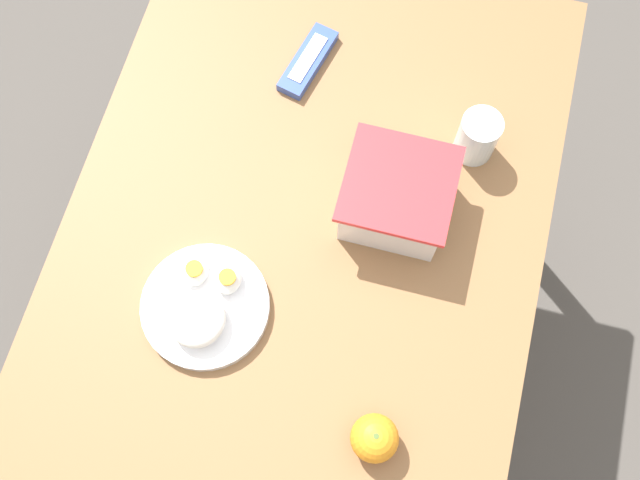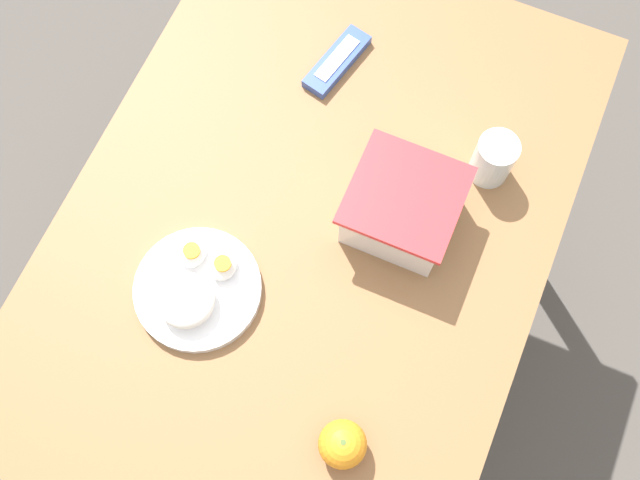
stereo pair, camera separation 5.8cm
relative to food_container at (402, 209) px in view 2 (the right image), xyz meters
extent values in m
plane|color=#4C4742|center=(0.06, -0.13, -0.81)|extent=(10.00, 10.00, 0.00)
cube|color=brown|center=(0.06, -0.13, -0.06)|extent=(1.09, 0.77, 0.03)
cylinder|color=brown|center=(-0.42, -0.46, -0.44)|extent=(0.05, 0.05, 0.74)
cylinder|color=brown|center=(0.55, -0.46, -0.44)|extent=(0.05, 0.05, 0.74)
cylinder|color=brown|center=(-0.42, 0.20, -0.44)|extent=(0.05, 0.05, 0.74)
cube|color=white|center=(0.00, 0.00, 0.00)|extent=(0.15, 0.15, 0.10)
cube|color=#CCBC84|center=(0.00, 0.00, -0.02)|extent=(0.14, 0.14, 0.05)
cube|color=red|center=(0.00, 0.00, 0.06)|extent=(0.17, 0.17, 0.01)
ellipsoid|color=gray|center=(-0.04, -0.02, 0.00)|extent=(0.06, 0.05, 0.03)
ellipsoid|color=gray|center=(0.00, 0.00, 0.00)|extent=(0.05, 0.04, 0.03)
ellipsoid|color=gray|center=(0.04, -0.02, 0.00)|extent=(0.06, 0.05, 0.03)
sphere|color=orange|center=(0.37, 0.05, -0.01)|extent=(0.07, 0.07, 0.07)
cylinder|color=#4C662D|center=(0.37, 0.05, 0.02)|extent=(0.01, 0.01, 0.00)
cylinder|color=white|center=(0.24, -0.25, -0.04)|extent=(0.20, 0.20, 0.02)
ellipsoid|color=white|center=(0.27, -0.25, -0.01)|extent=(0.09, 0.09, 0.04)
ellipsoid|color=white|center=(0.19, -0.27, -0.01)|extent=(0.05, 0.04, 0.03)
cylinder|color=#F4A823|center=(0.19, -0.27, 0.00)|extent=(0.03, 0.03, 0.01)
ellipsoid|color=white|center=(0.19, -0.22, -0.01)|extent=(0.05, 0.04, 0.03)
cylinder|color=#F4A823|center=(0.19, -0.22, 0.00)|extent=(0.03, 0.03, 0.01)
cube|color=#334C9E|center=(-0.23, -0.21, -0.04)|extent=(0.15, 0.08, 0.02)
cube|color=white|center=(-0.23, -0.21, -0.03)|extent=(0.10, 0.05, 0.00)
cylinder|color=silver|center=(-0.14, 0.11, 0.00)|extent=(0.07, 0.07, 0.09)
camera|label=1|loc=(0.47, 0.00, 1.10)|focal=42.00mm
camera|label=2|loc=(0.45, 0.05, 1.10)|focal=42.00mm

